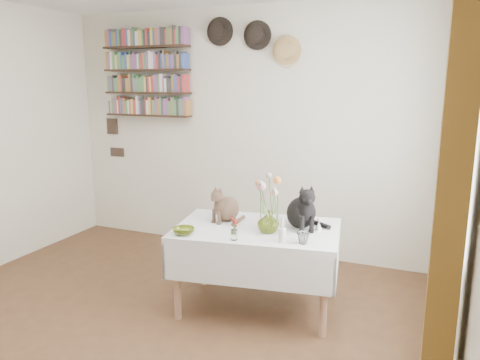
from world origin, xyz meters
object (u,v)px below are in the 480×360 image
at_px(flower_vase, 268,222).
at_px(black_cat, 301,204).
at_px(dining_table, 257,248).
at_px(bookshelf_unit, 147,74).
at_px(tabby_cat, 227,202).

bearing_deg(flower_vase, black_cat, 49.71).
xyz_separation_m(dining_table, bookshelf_unit, (-1.71, 1.15, 1.34)).
relative_size(tabby_cat, black_cat, 0.82).
height_order(tabby_cat, flower_vase, tabby_cat).
relative_size(black_cat, bookshelf_unit, 0.36).
bearing_deg(bookshelf_unit, tabby_cat, -36.62).
height_order(tabby_cat, black_cat, black_cat).
height_order(flower_vase, bookshelf_unit, bookshelf_unit).
height_order(tabby_cat, bookshelf_unit, bookshelf_unit).
distance_m(black_cat, flower_vase, 0.31).
distance_m(tabby_cat, flower_vase, 0.45).
bearing_deg(bookshelf_unit, dining_table, -33.80).
xyz_separation_m(dining_table, black_cat, (0.31, 0.14, 0.34)).
bearing_deg(black_cat, bookshelf_unit, 120.85).
xyz_separation_m(dining_table, flower_vase, (0.12, -0.08, 0.25)).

